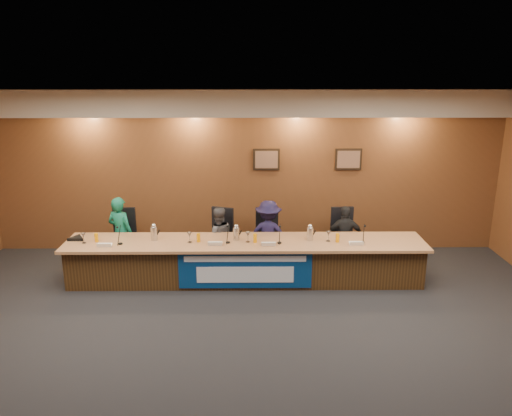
# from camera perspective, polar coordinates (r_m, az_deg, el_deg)

# --- Properties ---
(floor) EXTENTS (10.00, 10.00, 0.00)m
(floor) POSITION_cam_1_polar(r_m,az_deg,el_deg) (6.70, -1.44, -16.85)
(floor) COLOR black
(floor) RESTS_ON ground
(ceiling) EXTENTS (10.00, 8.00, 0.04)m
(ceiling) POSITION_cam_1_polar(r_m,az_deg,el_deg) (5.63, -1.68, 11.58)
(ceiling) COLOR silver
(ceiling) RESTS_ON wall_back
(wall_back) EXTENTS (10.00, 0.04, 3.20)m
(wall_back) POSITION_cam_1_polar(r_m,az_deg,el_deg) (9.83, -1.15, 4.17)
(wall_back) COLOR brown
(wall_back) RESTS_ON floor
(soffit) EXTENTS (10.00, 0.50, 0.50)m
(soffit) POSITION_cam_1_polar(r_m,az_deg,el_deg) (9.39, -1.21, 11.93)
(soffit) COLOR beige
(soffit) RESTS_ON wall_back
(dais_body) EXTENTS (6.00, 0.80, 0.70)m
(dais_body) POSITION_cam_1_polar(r_m,az_deg,el_deg) (8.67, -1.21, -6.18)
(dais_body) COLOR #3E2712
(dais_body) RESTS_ON floor
(dais_top) EXTENTS (6.10, 0.95, 0.05)m
(dais_top) POSITION_cam_1_polar(r_m,az_deg,el_deg) (8.48, -1.23, -3.97)
(dais_top) COLOR #A57148
(dais_top) RESTS_ON dais_body
(banner) EXTENTS (2.20, 0.02, 0.65)m
(banner) POSITION_cam_1_polar(r_m,az_deg,el_deg) (8.27, -1.25, -7.09)
(banner) COLOR navy
(banner) RESTS_ON dais_body
(banner_text_upper) EXTENTS (2.00, 0.01, 0.10)m
(banner_text_upper) POSITION_cam_1_polar(r_m,az_deg,el_deg) (8.18, -1.26, -5.84)
(banner_text_upper) COLOR silver
(banner_text_upper) RESTS_ON banner
(banner_text_lower) EXTENTS (1.60, 0.01, 0.28)m
(banner_text_lower) POSITION_cam_1_polar(r_m,az_deg,el_deg) (8.29, -1.25, -7.63)
(banner_text_lower) COLOR silver
(banner_text_lower) RESTS_ON banner
(wall_photo_left) EXTENTS (0.52, 0.04, 0.42)m
(wall_photo_left) POSITION_cam_1_polar(r_m,az_deg,el_deg) (9.75, 1.20, 5.58)
(wall_photo_left) COLOR black
(wall_photo_left) RESTS_ON wall_back
(wall_photo_right) EXTENTS (0.52, 0.04, 0.42)m
(wall_photo_right) POSITION_cam_1_polar(r_m,az_deg,el_deg) (9.93, 10.51, 5.50)
(wall_photo_right) COLOR black
(wall_photo_right) RESTS_ON wall_back
(panelist_a) EXTENTS (0.58, 0.49, 1.36)m
(panelist_a) POSITION_cam_1_polar(r_m,az_deg,el_deg) (9.40, -15.21, -2.79)
(panelist_a) COLOR #106148
(panelist_a) RESTS_ON floor
(panelist_b) EXTENTS (0.65, 0.55, 1.16)m
(panelist_b) POSITION_cam_1_polar(r_m,az_deg,el_deg) (9.15, -4.35, -3.44)
(panelist_b) COLOR #454449
(panelist_b) RESTS_ON floor
(panelist_c) EXTENTS (0.88, 0.58, 1.29)m
(panelist_c) POSITION_cam_1_polar(r_m,az_deg,el_deg) (9.11, 1.42, -3.07)
(panelist_c) COLOR black
(panelist_c) RESTS_ON floor
(panelist_d) EXTENTS (0.71, 0.33, 1.18)m
(panelist_d) POSITION_cam_1_polar(r_m,az_deg,el_deg) (9.28, 10.13, -3.31)
(panelist_d) COLOR black
(panelist_d) RESTS_ON floor
(office_chair_a) EXTENTS (0.48, 0.48, 0.08)m
(office_chair_a) POSITION_cam_1_polar(r_m,az_deg,el_deg) (9.56, -14.97, -3.74)
(office_chair_a) COLOR black
(office_chair_a) RESTS_ON floor
(office_chair_b) EXTENTS (0.61, 0.61, 0.08)m
(office_chair_b) POSITION_cam_1_polar(r_m,az_deg,el_deg) (9.28, -4.29, -3.82)
(office_chair_b) COLOR black
(office_chair_b) RESTS_ON floor
(office_chair_c) EXTENTS (0.52, 0.52, 0.08)m
(office_chair_c) POSITION_cam_1_polar(r_m,az_deg,el_deg) (9.26, 1.39, -3.82)
(office_chair_c) COLOR black
(office_chair_c) RESTS_ON floor
(office_chair_d) EXTENTS (0.50, 0.50, 0.08)m
(office_chair_d) POSITION_cam_1_polar(r_m,az_deg,el_deg) (9.41, 9.99, -3.73)
(office_chair_d) COLOR black
(office_chair_d) RESTS_ON floor
(nameplate_a) EXTENTS (0.24, 0.08, 0.10)m
(nameplate_a) POSITION_cam_1_polar(r_m,az_deg,el_deg) (8.55, -17.01, -4.06)
(nameplate_a) COLOR white
(nameplate_a) RESTS_ON dais_top
(microphone_a) EXTENTS (0.07, 0.07, 0.02)m
(microphone_a) POSITION_cam_1_polar(r_m,az_deg,el_deg) (8.63, -15.24, -3.95)
(microphone_a) COLOR black
(microphone_a) RESTS_ON dais_top
(juice_glass_a) EXTENTS (0.06, 0.06, 0.15)m
(juice_glass_a) POSITION_cam_1_polar(r_m,az_deg,el_deg) (8.84, -17.78, -3.25)
(juice_glass_a) COLOR #F29702
(juice_glass_a) RESTS_ON dais_top
(water_glass_a) EXTENTS (0.08, 0.08, 0.18)m
(water_glass_a) POSITION_cam_1_polar(r_m,az_deg,el_deg) (8.84, -19.10, -3.27)
(water_glass_a) COLOR silver
(water_glass_a) RESTS_ON dais_top
(nameplate_b) EXTENTS (0.24, 0.08, 0.10)m
(nameplate_b) POSITION_cam_1_polar(r_m,az_deg,el_deg) (8.27, -4.72, -4.06)
(nameplate_b) COLOR white
(nameplate_b) RESTS_ON dais_top
(microphone_b) EXTENTS (0.07, 0.07, 0.02)m
(microphone_b) POSITION_cam_1_polar(r_m,az_deg,el_deg) (8.40, -3.22, -3.95)
(microphone_b) COLOR black
(microphone_b) RESTS_ON dais_top
(juice_glass_b) EXTENTS (0.06, 0.06, 0.15)m
(juice_glass_b) POSITION_cam_1_polar(r_m,az_deg,el_deg) (8.47, -6.59, -3.40)
(juice_glass_b) COLOR #F29702
(juice_glass_b) RESTS_ON dais_top
(water_glass_b) EXTENTS (0.08, 0.08, 0.18)m
(water_glass_b) POSITION_cam_1_polar(r_m,az_deg,el_deg) (8.46, -7.61, -3.35)
(water_glass_b) COLOR silver
(water_glass_b) RESTS_ON dais_top
(nameplate_c) EXTENTS (0.24, 0.08, 0.10)m
(nameplate_c) POSITION_cam_1_polar(r_m,az_deg,el_deg) (8.22, 1.46, -4.12)
(nameplate_c) COLOR white
(nameplate_c) RESTS_ON dais_top
(microphone_c) EXTENTS (0.07, 0.07, 0.02)m
(microphone_c) POSITION_cam_1_polar(r_m,az_deg,el_deg) (8.38, 2.70, -3.99)
(microphone_c) COLOR black
(microphone_c) RESTS_ON dais_top
(juice_glass_c) EXTENTS (0.06, 0.06, 0.15)m
(juice_glass_c) POSITION_cam_1_polar(r_m,az_deg,el_deg) (8.39, -0.11, -3.48)
(juice_glass_c) COLOR #F29702
(juice_glass_c) RESTS_ON dais_top
(water_glass_c) EXTENTS (0.08, 0.08, 0.18)m
(water_glass_c) POSITION_cam_1_polar(r_m,az_deg,el_deg) (8.40, -0.93, -3.34)
(water_glass_c) COLOR silver
(water_glass_c) RESTS_ON dais_top
(nameplate_d) EXTENTS (0.24, 0.08, 0.10)m
(nameplate_d) POSITION_cam_1_polar(r_m,az_deg,el_deg) (8.42, 11.45, -3.96)
(nameplate_d) COLOR white
(nameplate_d) RESTS_ON dais_top
(microphone_d) EXTENTS (0.07, 0.07, 0.02)m
(microphone_d) POSITION_cam_1_polar(r_m,az_deg,el_deg) (8.58, 12.08, -3.85)
(microphone_d) COLOR black
(microphone_d) RESTS_ON dais_top
(juice_glass_d) EXTENTS (0.06, 0.06, 0.15)m
(juice_glass_d) POSITION_cam_1_polar(r_m,az_deg,el_deg) (8.52, 9.30, -3.38)
(juice_glass_d) COLOR #F29702
(juice_glass_d) RESTS_ON dais_top
(water_glass_d) EXTENTS (0.08, 0.08, 0.18)m
(water_glass_d) POSITION_cam_1_polar(r_m,az_deg,el_deg) (8.52, 8.27, -3.23)
(water_glass_d) COLOR silver
(water_glass_d) RESTS_ON dais_top
(carafe_left) EXTENTS (0.12, 0.12, 0.24)m
(carafe_left) POSITION_cam_1_polar(r_m,az_deg,el_deg) (8.66, -11.57, -2.87)
(carafe_left) COLOR silver
(carafe_left) RESTS_ON dais_top
(carafe_mid) EXTENTS (0.11, 0.11, 0.22)m
(carafe_mid) POSITION_cam_1_polar(r_m,az_deg,el_deg) (8.51, -2.27, -2.96)
(carafe_mid) COLOR silver
(carafe_mid) RESTS_ON dais_top
(carafe_right) EXTENTS (0.12, 0.12, 0.23)m
(carafe_right) POSITION_cam_1_polar(r_m,az_deg,el_deg) (8.53, 6.19, -2.96)
(carafe_right) COLOR silver
(carafe_right) RESTS_ON dais_top
(speakerphone) EXTENTS (0.32, 0.32, 0.05)m
(speakerphone) POSITION_cam_1_polar(r_m,az_deg,el_deg) (9.07, -19.82, -3.28)
(speakerphone) COLOR black
(speakerphone) RESTS_ON dais_top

